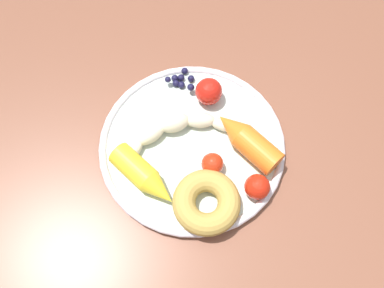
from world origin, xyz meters
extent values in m
plane|color=#5B5955|center=(0.00, 0.00, 0.00)|extent=(6.00, 6.00, 0.00)
cube|color=brown|center=(0.00, 0.00, 0.71)|extent=(0.97, 0.90, 0.03)
cube|color=brown|center=(-0.43, -0.39, 0.35)|extent=(0.05, 0.05, 0.70)
cube|color=brown|center=(0.43, -0.39, 0.35)|extent=(0.05, 0.05, 0.70)
cylinder|color=silver|center=(0.06, -0.03, 0.73)|extent=(0.28, 0.28, 0.01)
torus|color=silver|center=(0.06, -0.03, 0.74)|extent=(0.29, 0.29, 0.01)
ellipsoid|color=beige|center=(0.00, -0.05, 0.75)|extent=(0.05, 0.04, 0.02)
ellipsoid|color=beige|center=(0.03, -0.06, 0.75)|extent=(0.05, 0.04, 0.02)
ellipsoid|color=beige|center=(0.07, -0.07, 0.75)|extent=(0.05, 0.03, 0.03)
ellipsoid|color=beige|center=(0.11, -0.06, 0.75)|extent=(0.05, 0.04, 0.02)
ellipsoid|color=beige|center=(0.15, -0.04, 0.75)|extent=(0.05, 0.05, 0.02)
cylinder|color=orange|center=(-0.03, 0.01, 0.76)|extent=(0.07, 0.08, 0.04)
cone|color=orange|center=(-0.01, -0.04, 0.76)|extent=(0.06, 0.06, 0.04)
cylinder|color=yellow|center=(0.15, -0.01, 0.76)|extent=(0.07, 0.08, 0.04)
cone|color=yellow|center=(0.12, 0.04, 0.76)|extent=(0.06, 0.06, 0.04)
torus|color=#BA9545|center=(0.06, 0.07, 0.76)|extent=(0.10, 0.10, 0.03)
sphere|color=#191638|center=(0.05, -0.15, 0.74)|extent=(0.01, 0.01, 0.01)
sphere|color=#191638|center=(0.04, -0.15, 0.74)|extent=(0.01, 0.01, 0.01)
sphere|color=#191638|center=(0.03, -0.15, 0.74)|extent=(0.01, 0.01, 0.01)
sphere|color=#191638|center=(0.04, -0.14, 0.74)|extent=(0.01, 0.01, 0.01)
sphere|color=#191638|center=(0.05, -0.14, 0.74)|extent=(0.01, 0.01, 0.01)
sphere|color=#191638|center=(0.03, -0.16, 0.74)|extent=(0.01, 0.01, 0.01)
sphere|color=#191638|center=(0.03, -0.12, 0.75)|extent=(0.01, 0.01, 0.01)
sphere|color=#191638|center=(0.06, -0.15, 0.75)|extent=(0.01, 0.01, 0.01)
sphere|color=red|center=(0.01, -0.10, 0.76)|extent=(0.04, 0.04, 0.04)
sphere|color=red|center=(-0.01, 0.07, 0.76)|extent=(0.04, 0.04, 0.04)
sphere|color=red|center=(0.04, 0.01, 0.76)|extent=(0.03, 0.03, 0.03)
camera|label=1|loc=(0.12, 0.21, 1.29)|focal=36.21mm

